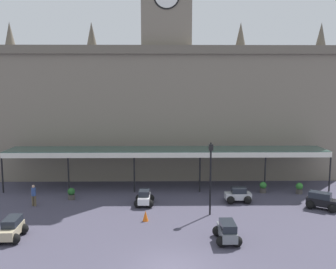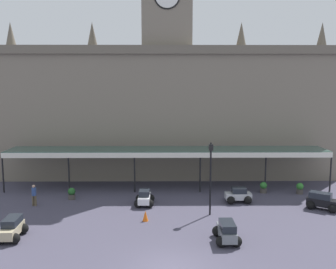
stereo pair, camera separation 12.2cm
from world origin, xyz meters
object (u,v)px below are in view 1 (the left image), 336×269
car_black_estate (322,202)px  planter_by_canopy (299,188)px  pedestrian_crossing_forecourt (34,195)px  planter_forecourt_centre (263,187)px  planter_near_kerb (71,194)px  car_white_sedan (144,199)px  car_silver_sedan (238,196)px  victorian_lamppost (211,170)px  traffic_cone (146,216)px  car_beige_estate (12,230)px  car_grey_estate (227,232)px

car_black_estate → planter_by_canopy: size_ratio=2.53×
pedestrian_crossing_forecourt → planter_forecourt_centre: size_ratio=1.74×
planter_near_kerb → planter_by_canopy: bearing=4.1°
car_white_sedan → pedestrian_crossing_forecourt: 8.53m
car_silver_sedan → planter_forecourt_centre: 3.76m
planter_forecourt_centre → planter_near_kerb: same height
victorian_lamppost → planter_near_kerb: (-10.87, 3.73, -2.77)m
car_white_sedan → planter_by_canopy: (13.18, 2.85, -0.01)m
planter_by_canopy → victorian_lamppost: bearing=-148.5°
traffic_cone → car_beige_estate: bearing=-160.3°
traffic_cone → planter_forecourt_centre: (9.89, 6.66, 0.12)m
car_beige_estate → planter_near_kerb: bearing=77.5°
car_grey_estate → traffic_cone: 6.10m
planter_forecourt_centre → car_silver_sedan: bearing=-135.9°
car_beige_estate → car_black_estate: bearing=13.7°
car_beige_estate → planter_by_canopy: (20.93, 9.17, -0.07)m
traffic_cone → pedestrian_crossing_forecourt: bearing=159.2°
car_beige_estate → planter_forecourt_centre: size_ratio=2.38×
car_beige_estate → traffic_cone: 8.49m
car_grey_estate → traffic_cone: car_grey_estate is taller
planter_forecourt_centre → victorian_lamppost: bearing=-134.2°
car_silver_sedan → planter_forecourt_centre: (2.70, 2.62, -0.01)m
car_silver_sedan → pedestrian_crossing_forecourt: (-15.96, -0.71, 0.41)m
car_black_estate → pedestrian_crossing_forecourt: pedestrian_crossing_forecourt is taller
planter_forecourt_centre → car_grey_estate: bearing=-115.7°
pedestrian_crossing_forecourt → planter_forecourt_centre: pedestrian_crossing_forecourt is taller
car_black_estate → traffic_cone: 13.39m
car_silver_sedan → traffic_cone: size_ratio=2.85×
victorian_lamppost → planter_by_canopy: 10.17m
pedestrian_crossing_forecourt → car_beige_estate: bearing=-82.9°
car_white_sedan → pedestrian_crossing_forecourt: size_ratio=1.24×
victorian_lamppost → traffic_cone: victorian_lamppost is taller
car_beige_estate → car_silver_sedan: bearing=24.4°
car_beige_estate → planter_forecourt_centre: 20.26m
car_white_sedan → car_beige_estate: bearing=-140.8°
car_white_sedan → planter_near_kerb: 6.20m
pedestrian_crossing_forecourt → victorian_lamppost: (13.36, -2.13, 2.35)m
planter_by_canopy → car_silver_sedan: bearing=-158.4°
traffic_cone → planter_by_canopy: size_ratio=0.76×
car_white_sedan → traffic_cone: (0.25, -3.47, -0.14)m
car_black_estate → planter_forecourt_centre: (-3.29, 4.34, -0.07)m
car_grey_estate → planter_forecourt_centre: bearing=64.3°
victorian_lamppost → traffic_cone: (-4.59, -1.20, -2.90)m
pedestrian_crossing_forecourt → victorian_lamppost: size_ratio=0.32×
car_white_sedan → car_silver_sedan: 7.46m
car_grey_estate → planter_forecourt_centre: (4.86, 10.11, -0.07)m
car_silver_sedan → planter_forecourt_centre: car_silver_sedan is taller
car_black_estate → car_grey_estate: size_ratio=1.08×
car_black_estate → planter_forecourt_centre: car_black_estate is taller
planter_by_canopy → traffic_cone: bearing=-154.0°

